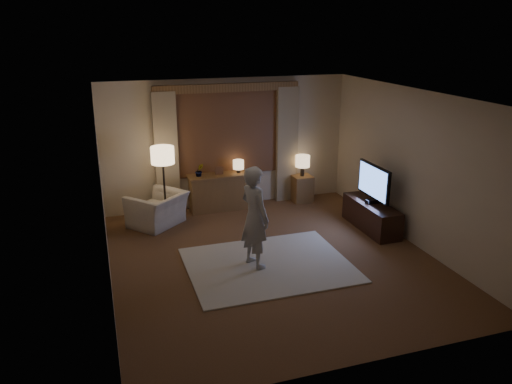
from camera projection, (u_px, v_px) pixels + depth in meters
name	position (u px, v px, depth m)	size (l,w,h in m)	color
room	(263.00, 171.00, 8.03)	(5.04, 5.54, 2.64)	brown
rug	(268.00, 265.00, 7.79)	(2.50, 2.00, 0.02)	beige
sideboard	(220.00, 193.00, 10.07)	(1.20, 0.40, 0.70)	brown
picture_frame	(219.00, 171.00, 9.92)	(0.16, 0.02, 0.20)	brown
plant	(199.00, 171.00, 9.79)	(0.17, 0.13, 0.30)	#999999
table_lamp_sideboard	(238.00, 165.00, 10.01)	(0.22, 0.22, 0.30)	black
floor_lamp	(163.00, 159.00, 9.11)	(0.43, 0.43, 1.47)	black
armchair	(157.00, 210.00, 9.28)	(0.95, 0.83, 0.62)	beige
side_table	(302.00, 188.00, 10.56)	(0.40, 0.40, 0.56)	brown
table_lamp_side	(303.00, 162.00, 10.38)	(0.30, 0.30, 0.44)	black
tv_stand	(371.00, 216.00, 9.13)	(0.45, 1.40, 0.50)	black
tv	(374.00, 182.00, 8.93)	(0.24, 0.99, 0.71)	black
person	(255.00, 217.00, 7.52)	(0.58, 0.38, 1.60)	#B8B2AA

